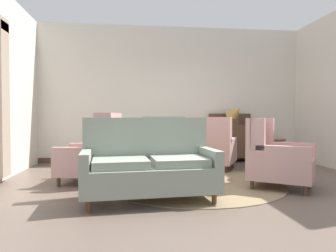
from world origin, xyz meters
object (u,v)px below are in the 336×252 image
(sideboard, at_px, (232,140))
(gramophone, at_px, (235,114))
(settee, at_px, (149,167))
(armchair_near_sideboard, at_px, (96,154))
(armchair_near_window, at_px, (161,146))
(armchair_foreground_right, at_px, (212,148))
(porcelain_vase, at_px, (187,139))
(coffee_table, at_px, (186,155))
(side_table, at_px, (269,155))
(armchair_far_left, at_px, (276,158))

(sideboard, distance_m, gramophone, 0.62)
(settee, relative_size, sideboard, 1.51)
(armchair_near_sideboard, xyz_separation_m, armchair_near_window, (1.18, 1.36, -0.01))
(armchair_foreground_right, height_order, sideboard, sideboard)
(armchair_near_sideboard, bearing_deg, porcelain_vase, 95.92)
(coffee_table, height_order, sideboard, sideboard)
(coffee_table, xyz_separation_m, settee, (-0.66, -1.08, 0.00))
(armchair_near_window, relative_size, side_table, 1.55)
(coffee_table, relative_size, armchair_near_sideboard, 0.73)
(sideboard, bearing_deg, armchair_near_window, -160.35)
(coffee_table, relative_size, side_table, 1.19)
(armchair_far_left, bearing_deg, armchair_foreground_right, 53.56)
(porcelain_vase, bearing_deg, armchair_near_window, 101.18)
(settee, relative_size, armchair_foreground_right, 1.44)
(porcelain_vase, bearing_deg, coffee_table, -178.41)
(gramophone, bearing_deg, armchair_far_left, -95.71)
(settee, bearing_deg, gramophone, 49.96)
(armchair_near_sideboard, distance_m, armchair_near_window, 1.80)
(armchair_far_left, distance_m, gramophone, 2.68)
(porcelain_vase, distance_m, armchair_near_window, 1.50)
(armchair_foreground_right, distance_m, armchair_near_window, 1.07)
(armchair_foreground_right, height_order, side_table, armchair_foreground_right)
(settee, bearing_deg, armchair_far_left, 9.16)
(armchair_near_window, bearing_deg, porcelain_vase, 91.83)
(armchair_foreground_right, bearing_deg, coffee_table, 82.58)
(armchair_near_window, bearing_deg, settee, 71.89)
(armchair_near_window, distance_m, side_table, 2.22)
(armchair_near_sideboard, bearing_deg, sideboard, 133.64)
(settee, relative_size, armchair_near_window, 1.62)
(armchair_near_sideboard, bearing_deg, armchair_near_window, 148.47)
(side_table, height_order, gramophone, gramophone)
(side_table, bearing_deg, sideboard, 89.44)
(sideboard, bearing_deg, gramophone, -61.76)
(coffee_table, relative_size, armchair_foreground_right, 0.68)
(coffee_table, xyz_separation_m, porcelain_vase, (0.02, 0.00, 0.26))
(settee, distance_m, gramophone, 3.80)
(armchair_foreground_right, bearing_deg, sideboard, -97.78)
(coffee_table, relative_size, settee, 0.47)
(settee, relative_size, armchair_near_sideboard, 1.54)
(porcelain_vase, distance_m, side_table, 1.43)
(armchair_foreground_right, bearing_deg, armchair_near_window, 3.01)
(coffee_table, relative_size, porcelain_vase, 2.26)
(armchair_foreground_right, bearing_deg, armchair_near_sideboard, 50.63)
(settee, bearing_deg, side_table, 22.86)
(armchair_near_sideboard, relative_size, sideboard, 0.98)
(armchair_near_sideboard, distance_m, armchair_far_left, 2.77)
(armchair_foreground_right, bearing_deg, side_table, 153.36)
(armchair_far_left, relative_size, gramophone, 2.13)
(porcelain_vase, height_order, sideboard, sideboard)
(settee, bearing_deg, sideboard, 51.36)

